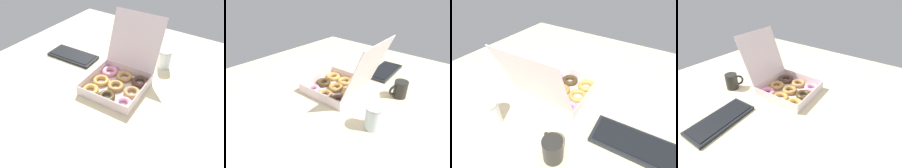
# 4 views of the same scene
# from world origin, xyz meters

# --- Properties ---
(ground_plane) EXTENTS (1.80, 1.80, 0.02)m
(ground_plane) POSITION_xyz_m (0.00, 0.00, -0.01)
(ground_plane) COLOR beige
(donut_box) EXTENTS (0.35, 0.46, 0.37)m
(donut_box) POSITION_xyz_m (0.03, 0.00, 0.04)
(donut_box) COLOR white
(donut_box) RESTS_ON ground_plane
(keyboard) EXTENTS (0.35, 0.18, 0.02)m
(keyboard) POSITION_xyz_m (-0.40, 0.10, 0.01)
(keyboard) COLOR black
(keyboard) RESTS_ON ground_plane
(coffee_mug) EXTENTS (0.11, 0.09, 0.10)m
(coffee_mug) POSITION_xyz_m (-0.16, 0.32, 0.05)
(coffee_mug) COLOR #252422
(coffee_mug) RESTS_ON ground_plane
(glass_jar) EXTENTS (0.08, 0.08, 0.12)m
(glass_jar) POSITION_xyz_m (0.18, 0.34, 0.06)
(glass_jar) COLOR silver
(glass_jar) RESTS_ON ground_plane
(paper_napkin) EXTENTS (0.14, 0.12, 0.00)m
(paper_napkin) POSITION_xyz_m (-0.09, -0.31, 0.00)
(paper_napkin) COLOR white
(paper_napkin) RESTS_ON ground_plane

